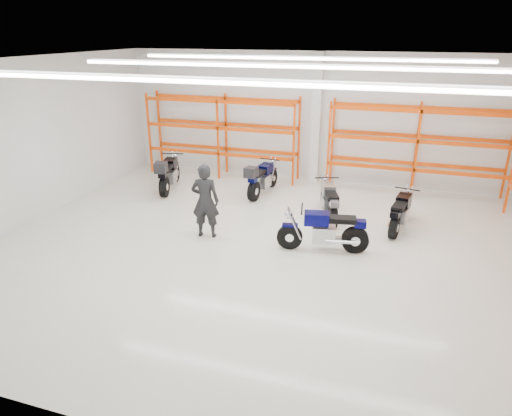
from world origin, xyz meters
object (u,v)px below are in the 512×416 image
(motorcycle_main, at_px, (327,231))
(standing_man, at_px, (205,201))
(motorcycle_back_d, at_px, (400,213))
(motorcycle_back_c, at_px, (329,202))
(structural_column, at_px, (316,119))
(motorcycle_back_b, at_px, (261,179))
(motorcycle_back_a, at_px, (168,174))

(motorcycle_main, distance_m, standing_man, 3.23)
(motorcycle_back_d, xyz_separation_m, standing_man, (-4.89, -1.99, 0.52))
(motorcycle_back_c, height_order, structural_column, structural_column)
(motorcycle_back_b, relative_size, structural_column, 0.51)
(motorcycle_back_d, height_order, standing_man, standing_man)
(motorcycle_back_a, distance_m, standing_man, 4.06)
(standing_man, height_order, structural_column, structural_column)
(motorcycle_back_c, bearing_deg, motorcycle_back_a, 171.92)
(motorcycle_back_c, distance_m, motorcycle_back_d, 2.00)
(motorcycle_back_d, relative_size, structural_column, 0.46)
(motorcycle_back_c, bearing_deg, motorcycle_back_d, -6.01)
(motorcycle_back_a, distance_m, motorcycle_back_b, 3.18)
(motorcycle_back_a, height_order, structural_column, structural_column)
(motorcycle_back_b, relative_size, motorcycle_back_d, 1.10)
(structural_column, bearing_deg, motorcycle_back_b, -123.71)
(motorcycle_main, distance_m, motorcycle_back_b, 4.39)
(motorcycle_main, xyz_separation_m, motorcycle_back_c, (-0.29, 2.11, -0.02))
(motorcycle_main, height_order, structural_column, structural_column)
(motorcycle_back_d, bearing_deg, structural_column, 130.87)
(motorcycle_back_c, xyz_separation_m, structural_column, (-1.10, 3.36, 1.75))
(structural_column, bearing_deg, standing_man, -107.98)
(motorcycle_main, height_order, motorcycle_back_d, motorcycle_main)
(standing_man, bearing_deg, structural_column, -118.87)
(motorcycle_back_b, distance_m, motorcycle_back_c, 2.79)
(motorcycle_back_c, bearing_deg, motorcycle_main, -82.14)
(motorcycle_back_a, relative_size, standing_man, 1.19)
(motorcycle_back_c, xyz_separation_m, standing_man, (-2.91, -2.20, 0.50))
(motorcycle_main, bearing_deg, structural_column, 104.27)
(motorcycle_back_a, distance_m, motorcycle_back_c, 5.66)
(motorcycle_back_a, bearing_deg, motorcycle_back_b, 9.33)
(motorcycle_back_b, bearing_deg, motorcycle_back_c, -27.98)
(motorcycle_back_b, bearing_deg, structural_column, 56.29)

